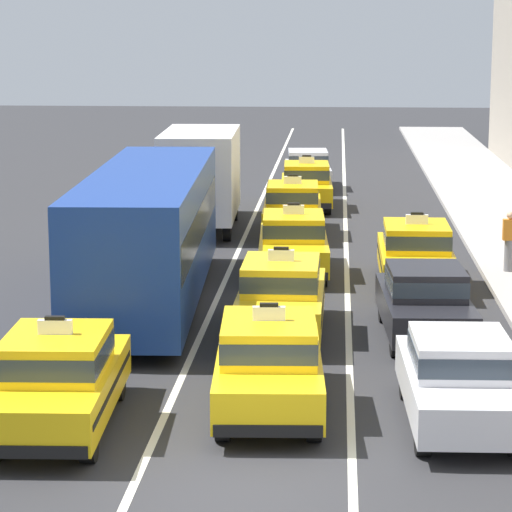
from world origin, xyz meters
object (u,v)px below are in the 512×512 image
(box_truck_left_third, at_px, (202,174))
(sedan_center_sixth, at_px, (308,168))
(taxi_center_fifth, at_px, (306,184))
(taxi_left_nearest, at_px, (58,378))
(sedan_right_second, at_px, (425,300))
(taxi_right_third, at_px, (416,254))
(taxi_center_third, at_px, (293,242))
(taxi_center_fourth, at_px, (292,208))
(taxi_center_nearest, at_px, (269,363))
(pedestrian_trailing, at_px, (509,241))
(taxi_center_second, at_px, (281,295))
(bus_left_second, at_px, (149,230))
(sedan_right_nearest, at_px, (459,377))

(box_truck_left_third, xyz_separation_m, sedan_center_sixth, (3.20, 9.70, -0.93))
(taxi_center_fifth, bearing_deg, taxi_left_nearest, -98.06)
(sedan_right_second, bearing_deg, taxi_left_nearest, -136.20)
(box_truck_left_third, xyz_separation_m, taxi_right_third, (6.44, -8.50, -0.90))
(box_truck_left_third, relative_size, sedan_right_second, 1.60)
(sedan_right_second, bearing_deg, taxi_center_third, 115.43)
(box_truck_left_third, xyz_separation_m, taxi_center_fourth, (3.00, -1.12, -0.90))
(taxi_center_nearest, relative_size, sedan_right_second, 1.06)
(sedan_center_sixth, bearing_deg, taxi_right_third, -79.91)
(taxi_right_third, height_order, pedestrian_trailing, taxi_right_third)
(box_truck_left_third, relative_size, taxi_center_third, 1.52)
(pedestrian_trailing, bearing_deg, taxi_center_nearest, -116.29)
(taxi_left_nearest, relative_size, taxi_center_second, 1.01)
(taxi_center_fourth, distance_m, taxi_center_fifth, 5.61)
(bus_left_second, height_order, taxi_center_fourth, bus_left_second)
(taxi_center_nearest, relative_size, taxi_center_third, 1.00)
(taxi_center_second, bearing_deg, sedan_right_nearest, -60.27)
(taxi_center_second, height_order, sedan_center_sixth, taxi_center_second)
(box_truck_left_third, xyz_separation_m, sedan_right_nearest, (6.49, -19.12, -0.93))
(taxi_center_second, xyz_separation_m, sedan_right_nearest, (3.24, -5.68, -0.03))
(bus_left_second, relative_size, taxi_right_third, 2.47)
(taxi_center_third, distance_m, sedan_right_nearest, 12.42)
(box_truck_left_third, distance_m, taxi_center_nearest, 18.90)
(bus_left_second, bearing_deg, taxi_center_fifth, 77.70)
(box_truck_left_third, distance_m, sedan_right_nearest, 20.21)
(taxi_center_nearest, relative_size, pedestrian_trailing, 2.88)
(box_truck_left_third, distance_m, taxi_right_third, 10.70)
(box_truck_left_third, height_order, sedan_right_nearest, box_truck_left_third)
(taxi_center_fifth, height_order, pedestrian_trailing, taxi_center_fifth)
(pedestrian_trailing, bearing_deg, taxi_center_third, -178.95)
(taxi_left_nearest, distance_m, box_truck_left_third, 19.76)
(taxi_center_nearest, height_order, taxi_center_third, same)
(taxi_left_nearest, height_order, taxi_center_fourth, same)
(taxi_left_nearest, height_order, pedestrian_trailing, taxi_left_nearest)
(taxi_center_fifth, height_order, sedan_right_nearest, taxi_center_fifth)
(sedan_center_sixth, height_order, taxi_right_third, taxi_right_third)
(sedan_right_second, relative_size, pedestrian_trailing, 2.72)
(taxi_center_fifth, bearing_deg, taxi_center_nearest, -90.01)
(bus_left_second, bearing_deg, sedan_right_second, -23.46)
(bus_left_second, distance_m, taxi_center_fourth, 10.18)
(taxi_center_second, distance_m, taxi_center_fifth, 17.92)
(pedestrian_trailing, bearing_deg, taxi_center_second, -131.87)
(taxi_left_nearest, relative_size, sedan_center_sixth, 1.05)
(sedan_right_nearest, bearing_deg, taxi_left_nearest, -174.66)
(box_truck_left_third, relative_size, taxi_right_third, 1.54)
(taxi_center_third, height_order, taxi_center_fifth, same)
(sedan_center_sixth, distance_m, pedestrian_trailing, 17.70)
(taxi_right_third, xyz_separation_m, pedestrian_trailing, (2.56, 1.47, 0.09))
(taxi_center_nearest, distance_m, pedestrian_trailing, 12.90)
(taxi_center_third, distance_m, taxi_right_third, 3.46)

